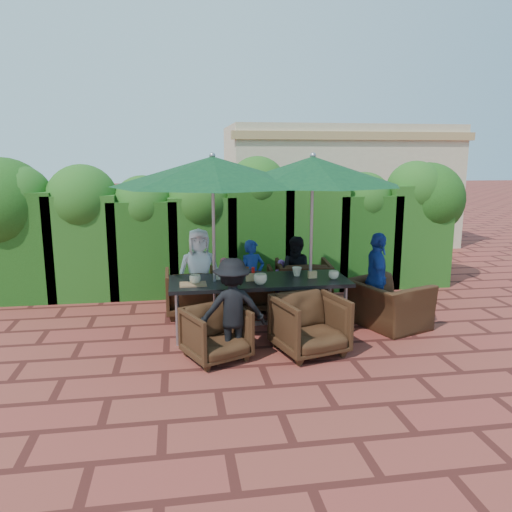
{
  "coord_description": "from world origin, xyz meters",
  "views": [
    {
      "loc": [
        -0.92,
        -6.51,
        2.41
      ],
      "look_at": [
        0.18,
        0.4,
        1.01
      ],
      "focal_mm": 35.0,
      "sensor_mm": 36.0,
      "label": 1
    }
  ],
  "objects": [
    {
      "name": "ground",
      "position": [
        0.0,
        0.0,
        0.0
      ],
      "size": [
        80.0,
        80.0,
        0.0
      ],
      "primitive_type": "plane",
      "color": "maroon",
      "rests_on": "ground"
    },
    {
      "name": "dining_table",
      "position": [
        0.16,
        0.04,
        0.68
      ],
      "size": [
        2.45,
        0.9,
        0.75
      ],
      "color": "black",
      "rests_on": "ground"
    },
    {
      "name": "umbrella_left",
      "position": [
        -0.45,
        0.02,
        2.21
      ],
      "size": [
        2.64,
        2.64,
        2.46
      ],
      "color": "gray",
      "rests_on": "ground"
    },
    {
      "name": "umbrella_right",
      "position": [
        0.88,
        0.02,
        2.21
      ],
      "size": [
        2.41,
        2.41,
        2.46
      ],
      "color": "gray",
      "rests_on": "ground"
    },
    {
      "name": "chair_far_left",
      "position": [
        -0.75,
        0.98,
        0.39
      ],
      "size": [
        0.77,
        0.72,
        0.78
      ],
      "primitive_type": "imported",
      "rotation": [
        0.0,
        0.0,
        3.15
      ],
      "color": "black",
      "rests_on": "ground"
    },
    {
      "name": "chair_far_mid",
      "position": [
        0.17,
        1.04,
        0.38
      ],
      "size": [
        0.79,
        0.74,
        0.76
      ],
      "primitive_type": "imported",
      "rotation": [
        0.0,
        0.0,
        3.07
      ],
      "color": "black",
      "rests_on": "ground"
    },
    {
      "name": "chair_far_right",
      "position": [
        1.04,
        1.03,
        0.43
      ],
      "size": [
        0.91,
        0.87,
        0.86
      ],
      "primitive_type": "imported",
      "rotation": [
        0.0,
        0.0,
        3.03
      ],
      "color": "black",
      "rests_on": "ground"
    },
    {
      "name": "chair_near_left",
      "position": [
        -0.5,
        -0.83,
        0.35
      ],
      "size": [
        0.88,
        0.86,
        0.7
      ],
      "primitive_type": "imported",
      "rotation": [
        0.0,
        0.0,
        0.42
      ],
      "color": "black",
      "rests_on": "ground"
    },
    {
      "name": "chair_near_right",
      "position": [
        0.66,
        -0.82,
        0.4
      ],
      "size": [
        0.95,
        0.91,
        0.8
      ],
      "primitive_type": "imported",
      "rotation": [
        0.0,
        0.0,
        0.27
      ],
      "color": "black",
      "rests_on": "ground"
    },
    {
      "name": "chair_end_right",
      "position": [
        2.02,
        -0.03,
        0.44
      ],
      "size": [
        0.98,
        1.18,
        0.89
      ],
      "primitive_type": "imported",
      "rotation": [
        0.0,
        0.0,
        1.93
      ],
      "color": "black",
      "rests_on": "ground"
    },
    {
      "name": "adult_far_left",
      "position": [
        -0.62,
        0.9,
        0.67
      ],
      "size": [
        0.68,
        0.42,
        1.35
      ],
      "primitive_type": "imported",
      "rotation": [
        0.0,
        0.0,
        0.04
      ],
      "color": "white",
      "rests_on": "ground"
    },
    {
      "name": "adult_far_mid",
      "position": [
        0.21,
        0.99,
        0.57
      ],
      "size": [
        0.49,
        0.44,
        1.14
      ],
      "primitive_type": "imported",
      "rotation": [
        0.0,
        0.0,
        0.3
      ],
      "color": "navy",
      "rests_on": "ground"
    },
    {
      "name": "adult_far_right",
      "position": [
        0.92,
        0.89,
        0.59
      ],
      "size": [
        0.65,
        0.51,
        1.19
      ],
      "primitive_type": "imported",
      "rotation": [
        0.0,
        0.0,
        -0.33
      ],
      "color": "black",
      "rests_on": "ground"
    },
    {
      "name": "adult_near_left",
      "position": [
        -0.3,
        -0.82,
        0.62
      ],
      "size": [
        0.8,
        0.38,
        1.24
      ],
      "primitive_type": "imported",
      "rotation": [
        0.0,
        0.0,
        3.16
      ],
      "color": "black",
      "rests_on": "ground"
    },
    {
      "name": "adult_end_right",
      "position": [
        1.89,
        0.09,
        0.67
      ],
      "size": [
        0.56,
        0.86,
        1.35
      ],
      "primitive_type": "imported",
      "rotation": [
        0.0,
        0.0,
        1.35
      ],
      "color": "navy",
      "rests_on": "ground"
    },
    {
      "name": "child_left",
      "position": [
        -0.2,
        1.11,
        0.42
      ],
      "size": [
        0.3,
        0.25,
        0.84
      ],
      "primitive_type": "imported",
      "rotation": [
        0.0,
        0.0,
        -0.0
      ],
      "color": "#E55170",
      "rests_on": "ground"
    },
    {
      "name": "child_right",
      "position": [
        0.69,
        1.03,
        0.4
      ],
      "size": [
        0.33,
        0.29,
        0.8
      ],
      "primitive_type": "imported",
      "rotation": [
        0.0,
        0.0,
        -0.21
      ],
      "color": "#83489C",
      "rests_on": "ground"
    },
    {
      "name": "pedestrian_a",
      "position": [
        1.42,
        4.07,
        0.92
      ],
      "size": [
        1.76,
        0.75,
        1.85
      ],
      "primitive_type": "imported",
      "rotation": [
        0.0,
        0.0,
        3.06
      ],
      "color": "green",
      "rests_on": "ground"
    },
    {
      "name": "pedestrian_b",
      "position": [
        2.79,
        4.31,
        0.84
      ],
      "size": [
        0.83,
        0.53,
        1.68
      ],
      "primitive_type": "imported",
      "rotation": [
        0.0,
        0.0,
        3.19
      ],
      "color": "#E55170",
      "rests_on": "ground"
    },
    {
      "name": "pedestrian_c",
      "position": [
        3.43,
        4.28,
        0.97
      ],
      "size": [
        1.31,
        0.76,
        1.93
      ],
      "primitive_type": "imported",
      "rotation": [
        0.0,
        0.0,
        2.98
      ],
      "color": "gray",
      "rests_on": "ground"
    },
    {
      "name": "cup_a",
      "position": [
        -0.71,
        -0.06,
        0.81
      ],
      "size": [
        0.15,
        0.15,
        0.12
      ],
      "primitive_type": "imported",
      "color": "beige",
      "rests_on": "dining_table"
    },
    {
      "name": "cup_b",
      "position": [
        -0.4,
        0.13,
        0.81
      ],
      "size": [
        0.13,
        0.13,
        0.12
      ],
      "primitive_type": "imported",
      "color": "beige",
      "rests_on": "dining_table"
    },
    {
      "name": "cup_c",
      "position": [
        0.13,
        -0.22,
        0.82
      ],
      "size": [
        0.18,
        0.18,
        0.14
      ],
      "primitive_type": "imported",
      "color": "beige",
      "rests_on": "dining_table"
    },
    {
      "name": "cup_d",
      "position": [
        0.72,
        0.16,
        0.81
      ],
      "size": [
        0.13,
        0.13,
        0.13
      ],
      "primitive_type": "imported",
      "color": "beige",
      "rests_on": "dining_table"
    },
    {
      "name": "cup_e",
      "position": [
        1.18,
        -0.09,
        0.81
      ],
      "size": [
        0.14,
        0.14,
        0.11
      ],
      "primitive_type": "imported",
      "color": "beige",
      "rests_on": "dining_table"
    },
    {
      "name": "ketchup_bottle",
      "position": [
        0.08,
        0.06,
        0.83
      ],
      "size": [
        0.04,
        0.04,
        0.17
      ],
      "primitive_type": "cylinder",
      "color": "#B20C0A",
      "rests_on": "dining_table"
    },
    {
      "name": "sauce_bottle",
      "position": [
        0.01,
        0.09,
        0.83
      ],
      "size": [
        0.04,
        0.04,
        0.17
      ],
      "primitive_type": "cylinder",
      "color": "#4C230C",
      "rests_on": "dining_table"
    },
    {
      "name": "serving_tray",
      "position": [
        -0.74,
        -0.12,
        0.76
      ],
      "size": [
        0.35,
        0.25,
        0.02
      ],
      "primitive_type": "cube",
      "color": "#8B6443",
      "rests_on": "dining_table"
    },
    {
      "name": "number_block_left",
      "position": [
        0.03,
        -0.02,
        0.8
      ],
      "size": [
        0.12,
        0.06,
        0.1
      ],
      "primitive_type": "cube",
      "color": "tan",
      "rests_on": "dining_table"
    },
    {
      "name": "number_block_right",
      "position": [
        0.91,
        0.01,
        0.8
      ],
      "size": [
        0.12,
        0.06,
        0.1
      ],
      "primitive_type": "cube",
      "color": "tan",
      "rests_on": "dining_table"
    },
    {
      "name": "hedge_wall",
      "position": [
        -0.2,
        2.32,
        1.3
      ],
      "size": [
        9.1,
        1.6,
        2.42
      ],
      "color": "#19390F",
      "rests_on": "ground"
    },
    {
      "name": "building",
      "position": [
        3.5,
        6.99,
        1.61
      ],
      "size": [
        6.2,
        3.08,
        3.2
      ],
      "color": "beige",
      "rests_on": "ground"
    }
  ]
}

